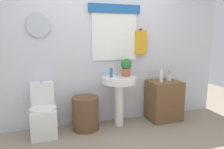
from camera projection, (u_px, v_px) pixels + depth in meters
The scene contains 10 objects.
back_wall at pixel (101, 45), 3.58m from camera, with size 4.40×0.18×2.60m.
toilet at pixel (44, 115), 3.21m from camera, with size 0.38×0.51×0.78m.
laundry_hamper at pixel (86, 113), 3.37m from camera, with size 0.41×0.41×0.52m, color brown.
pedestal_sink at pixel (119, 89), 3.48m from camera, with size 0.55×0.55×0.80m.
faucet at pixel (117, 73), 3.55m from camera, with size 0.03×0.03×0.10m, color silver.
wooden_cabinet at pixel (164, 100), 3.78m from camera, with size 0.54×0.44×0.69m, color brown.
soap_bottle at pixel (111, 72), 3.45m from camera, with size 0.05×0.05×0.15m, color #2D6BB7.
potted_plant at pixel (126, 67), 3.52m from camera, with size 0.18×0.18×0.29m.
lotion_bottle at pixel (161, 76), 3.64m from camera, with size 0.05×0.05×0.21m, color white.
toothbrush_cup at pixel (169, 78), 3.76m from camera, with size 0.08×0.08×0.19m.
Camera 1 is at (-0.93, -2.34, 1.43)m, focal length 34.69 mm.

